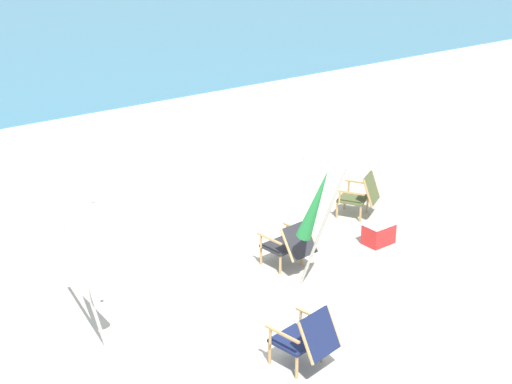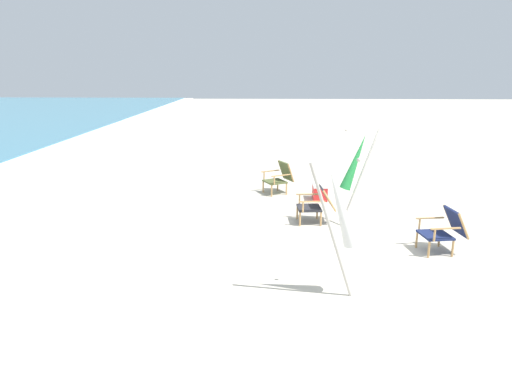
% 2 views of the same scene
% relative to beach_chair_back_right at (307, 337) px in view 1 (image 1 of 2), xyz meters
% --- Properties ---
extents(ground_plane, '(80.00, 80.00, 0.00)m').
position_rel_beach_chair_back_right_xyz_m(ground_plane, '(0.69, 1.58, -0.43)').
color(ground_plane, beige).
extents(surf_band, '(80.00, 1.10, 0.06)m').
position_rel_beach_chair_back_right_xyz_m(surf_band, '(0.69, 11.85, -0.40)').
color(surf_band, white).
rests_on(surf_band, ground).
extents(beach_chair_back_right, '(0.67, 0.81, 0.79)m').
position_rel_beach_chair_back_right_xyz_m(beach_chair_back_right, '(0.00, 0.00, 0.00)').
color(beach_chair_back_right, '#19234C').
rests_on(beach_chair_back_right, ground).
extents(beach_chair_mid_center, '(0.63, 0.81, 0.77)m').
position_rel_beach_chair_back_right_xyz_m(beach_chair_mid_center, '(1.52, 2.08, -0.01)').
color(beach_chair_mid_center, '#28282D').
rests_on(beach_chair_mid_center, ground).
extents(beach_chair_front_right, '(0.83, 0.87, 0.82)m').
position_rel_beach_chair_back_right_xyz_m(beach_chair_front_right, '(3.85, 2.83, 0.01)').
color(beach_chair_front_right, '#515B33').
rests_on(beach_chair_front_right, ground).
extents(umbrella_furled_green, '(0.33, 0.79, 2.02)m').
position_rel_beach_chair_back_right_xyz_m(umbrella_furled_green, '(1.37, 1.37, 0.89)').
color(umbrella_furled_green, '#B7B2A8').
rests_on(umbrella_furled_green, ground).
extents(umbrella_furled_white, '(0.38, 0.78, 2.02)m').
position_rel_beach_chair_back_right_xyz_m(umbrella_furled_white, '(-1.76, 2.12, 0.89)').
color(umbrella_furled_white, '#B7B2A8').
rests_on(umbrella_furled_white, ground).
extents(cooler_box, '(0.49, 0.35, 0.40)m').
position_rel_beach_chair_back_right_xyz_m(cooler_box, '(3.26, 1.85, -0.22)').
color(cooler_box, red).
rests_on(cooler_box, ground).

